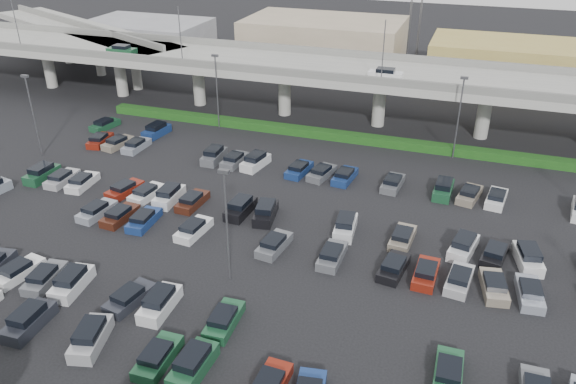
{
  "coord_description": "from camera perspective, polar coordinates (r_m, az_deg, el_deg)",
  "views": [
    {
      "loc": [
        17.25,
        -43.12,
        28.85
      ],
      "look_at": [
        0.77,
        5.0,
        2.0
      ],
      "focal_mm": 35.0,
      "sensor_mm": 36.0,
      "label": 1
    }
  ],
  "objects": [
    {
      "name": "hedge",
      "position": [
        75.76,
        4.37,
        5.81
      ],
      "size": [
        66.0,
        1.6,
        1.1
      ],
      "primitive_type": "cube",
      "color": "#113C11",
      "rests_on": "ground"
    },
    {
      "name": "ground",
      "position": [
        54.67,
        -2.47,
        -4.05
      ],
      "size": [
        280.0,
        280.0,
        0.0
      ],
      "primitive_type": "plane",
      "color": "black"
    },
    {
      "name": "parked_cars",
      "position": [
        51.95,
        -5.18,
        -5.21
      ],
      "size": [
        63.2,
        41.67,
        1.67
      ],
      "color": "black",
      "rests_on": "ground"
    },
    {
      "name": "overpass",
      "position": [
        80.13,
        5.73,
        11.84
      ],
      "size": [
        150.0,
        13.0,
        15.8
      ],
      "color": "gray",
      "rests_on": "ground"
    },
    {
      "name": "distant_buildings",
      "position": [
        108.0,
        16.23,
        13.32
      ],
      "size": [
        138.0,
        24.0,
        9.0
      ],
      "color": "gray",
      "rests_on": "ground"
    },
    {
      "name": "on_ramp",
      "position": [
        112.77,
        -20.25,
        14.95
      ],
      "size": [
        50.93,
        30.13,
        8.8
      ],
      "color": "gray",
      "rests_on": "ground"
    },
    {
      "name": "light_poles",
      "position": [
        54.81,
        -5.88,
        3.31
      ],
      "size": [
        66.9,
        48.38,
        10.3
      ],
      "color": "#4E4E53",
      "rests_on": "ground"
    }
  ]
}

